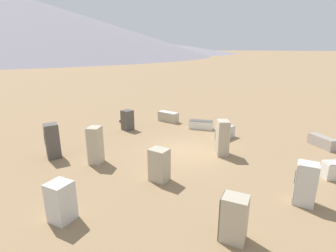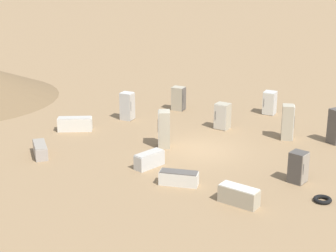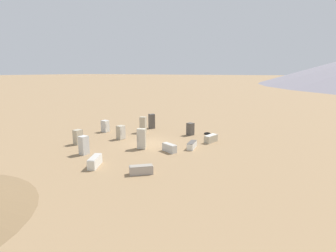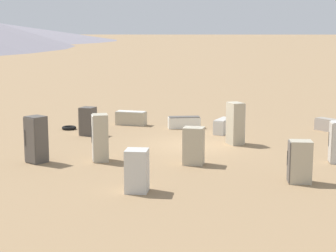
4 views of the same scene
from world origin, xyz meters
name	(u,v)px [view 1 (image 1 of 4)]	position (x,y,z in m)	size (l,w,h in m)	color
ground_plane	(187,151)	(0.00, 0.00, 0.00)	(1000.00, 1000.00, 0.00)	#937551
mountain_ridge_0	(89,42)	(-217.34, -178.20, 10.68)	(298.07, 298.07, 21.36)	gray
mountain_ridge_1	(11,24)	(-122.06, -166.99, 20.61)	(272.08, 272.08, 41.22)	gray
discarded_fridge_0	(322,142)	(-3.68, 7.24, 0.32)	(1.69, 1.53, 0.64)	#A89E93
discarded_fridge_1	(225,133)	(-3.05, 1.59, 0.37)	(1.62, 1.12, 0.74)	silver
discarded_fridge_2	(127,120)	(-2.27, -5.25, 0.71)	(0.86, 0.88, 1.42)	#4C4742
discarded_fridge_3	(201,125)	(-4.45, -0.42, 0.31)	(0.81, 1.78, 0.63)	silver
discarded_fridge_4	(234,219)	(6.33, 3.56, 0.74)	(0.66, 0.81, 1.49)	#B2A88E
discarded_fridge_5	(223,138)	(-0.25, 1.94, 0.97)	(0.94, 0.86, 1.95)	#B2A88E
discarded_fridge_6	(61,202)	(7.55, -1.99, 0.71)	(0.82, 0.78, 1.42)	silver
discarded_fridge_7	(159,165)	(3.72, -0.06, 0.74)	(0.81, 0.90, 1.49)	#B2A88E
discarded_fridge_8	(306,184)	(3.34, 5.73, 0.83)	(0.69, 0.77, 1.66)	silver
discarded_fridge_10	(52,141)	(3.59, -6.33, 0.94)	(0.96, 0.96, 1.87)	#4C4742
discarded_fridge_11	(95,145)	(3.27, -3.82, 0.96)	(0.80, 0.76, 1.91)	#B2A88E
discarded_fridge_12	(168,117)	(-5.37, -3.36, 0.38)	(1.02, 1.77, 0.77)	#B2A88E
scrap_tire	(124,121)	(-3.88, -6.54, 0.09)	(0.76, 0.76, 0.17)	black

